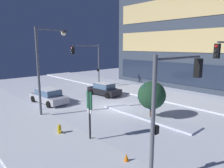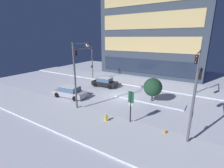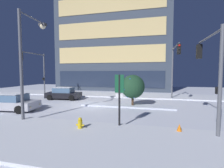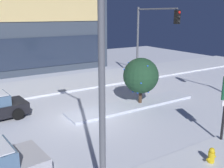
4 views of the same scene
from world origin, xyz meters
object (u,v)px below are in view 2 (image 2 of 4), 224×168
car_near (70,92)px  car_far (105,82)px  traffic_light_corner_far_left (86,58)px  decorated_tree_median (153,87)px  parking_info_sign (131,103)px  traffic_light_corner_far_right (197,66)px  street_lamp_arched (79,66)px  construction_cone (165,132)px  fire_hydrant (106,118)px  traffic_light_corner_near_right (196,91)px

car_near → car_far: size_ratio=1.11×
car_near → traffic_light_corner_far_left: bearing=110.5°
car_near → traffic_light_corner_far_left: traffic_light_corner_far_left is taller
decorated_tree_median → parking_info_sign: bearing=-91.0°
parking_info_sign → traffic_light_corner_far_right: bearing=-17.9°
traffic_light_corner_far_left → street_lamp_arched: size_ratio=0.83×
traffic_light_corner_far_right → construction_cone: bearing=-5.8°
fire_hydrant → parking_info_sign: parking_info_sign is taller
parking_info_sign → traffic_light_corner_near_right: bearing=-71.8°
car_near → decorated_tree_median: size_ratio=1.58×
car_near → traffic_light_corner_near_right: bearing=-8.7°
street_lamp_arched → fire_hydrant: bearing=-112.6°
traffic_light_corner_near_right → street_lamp_arched: 11.80m
car_near → street_lamp_arched: bearing=-30.1°
car_near → decorated_tree_median: bearing=16.8°
street_lamp_arched → fire_hydrant: street_lamp_arched is taller
construction_cone → car_far: bearing=143.8°
car_near → street_lamp_arched: 5.63m
parking_info_sign → car_far: bearing=50.8°
street_lamp_arched → construction_cone: (9.98, -0.68, -4.59)m
traffic_light_corner_near_right → street_lamp_arched: bearing=93.3°
decorated_tree_median → car_far: bearing=164.5°
car_far → traffic_light_corner_far_right: (13.16, 1.52, 3.77)m
construction_cone → decorated_tree_median: bearing=116.8°
car_far → traffic_light_corner_far_right: 13.77m
car_near → fire_hydrant: 8.61m
fire_hydrant → construction_cone: (5.41, 0.83, -0.09)m
traffic_light_corner_near_right → parking_info_sign: bearing=102.8°
fire_hydrant → decorated_tree_median: decorated_tree_median is taller
traffic_light_corner_far_left → fire_hydrant: (11.96, -11.32, -3.88)m
traffic_light_corner_near_right → fire_hydrant: 8.25m
decorated_tree_median → street_lamp_arched: bearing=-139.8°
car_near → fire_hydrant: (8.02, -3.11, -0.35)m
parking_info_sign → car_near: bearing=83.7°
traffic_light_corner_near_right → fire_hydrant: size_ratio=7.35×
fire_hydrant → traffic_light_corner_far_right: bearing=60.0°
traffic_light_corner_near_right → street_lamp_arched: size_ratio=0.75×
car_near → traffic_light_corner_near_right: size_ratio=0.88×
street_lamp_arched → traffic_light_corner_far_left: bearing=32.7°
traffic_light_corner_far_left → parking_info_sign: traffic_light_corner_far_left is taller
street_lamp_arched → construction_cone: street_lamp_arched is taller
parking_info_sign → construction_cone: size_ratio=5.77×
fire_hydrant → traffic_light_corner_near_right: bearing=17.0°
traffic_light_corner_far_right → car_far: bearing=-83.4°
decorated_tree_median → car_near: bearing=-158.0°
street_lamp_arched → construction_cone: size_ratio=13.50×
decorated_tree_median → construction_cone: bearing=-63.2°
decorated_tree_median → traffic_light_corner_far_left: bearing=163.8°
parking_info_sign → construction_cone: (3.34, -0.19, -1.76)m
car_far → parking_info_sign: bearing=130.6°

